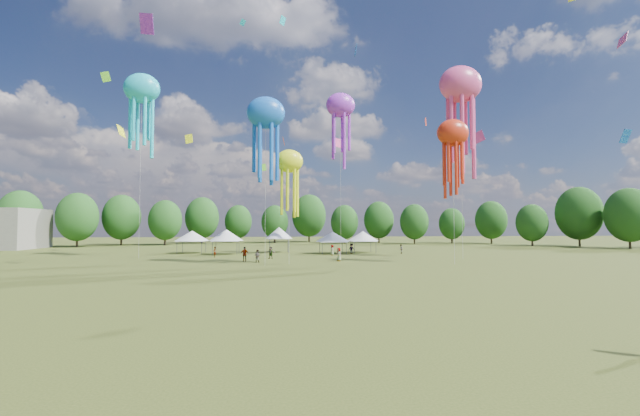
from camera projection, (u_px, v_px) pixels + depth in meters
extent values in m
plane|color=#384416|center=(397.00, 356.00, 14.60)|extent=(300.00, 300.00, 0.00)
imported|color=gray|center=(257.00, 256.00, 51.53)|extent=(0.95, 0.86, 1.59)
imported|color=gray|center=(332.00, 250.00, 63.34)|extent=(0.57, 0.83, 1.63)
imported|color=gray|center=(401.00, 249.00, 67.09)|extent=(0.74, 0.86, 1.53)
imported|color=gray|center=(352.00, 249.00, 66.21)|extent=(1.18, 0.80, 1.69)
imported|color=gray|center=(244.00, 254.00, 52.51)|extent=(1.19, 0.67, 1.92)
imported|color=gray|center=(271.00, 253.00, 57.08)|extent=(1.63, 1.13, 1.69)
imported|color=gray|center=(215.00, 252.00, 59.22)|extent=(0.40, 0.59, 1.57)
imported|color=gray|center=(339.00, 254.00, 53.18)|extent=(0.93, 1.01, 1.74)
cylinder|color=#47474C|center=(177.00, 248.00, 65.95)|extent=(0.08, 0.08, 1.99)
cylinder|color=#47474C|center=(182.00, 247.00, 69.87)|extent=(0.08, 0.08, 1.99)
cylinder|color=#47474C|center=(202.00, 248.00, 66.38)|extent=(0.08, 0.08, 1.99)
cylinder|color=#47474C|center=(206.00, 247.00, 70.29)|extent=(0.08, 0.08, 1.99)
cube|color=white|center=(192.00, 241.00, 68.17)|extent=(4.34, 4.34, 0.10)
cone|color=white|center=(192.00, 236.00, 68.20)|extent=(5.65, 5.65, 1.71)
cylinder|color=#47474C|center=(212.00, 249.00, 62.98)|extent=(0.08, 0.08, 2.13)
cylinder|color=#47474C|center=(216.00, 247.00, 66.73)|extent=(0.08, 0.08, 2.13)
cylinder|color=#47474C|center=(237.00, 248.00, 63.39)|extent=(0.08, 0.08, 2.13)
cylinder|color=#47474C|center=(239.00, 247.00, 67.14)|extent=(0.08, 0.08, 2.13)
cube|color=white|center=(226.00, 241.00, 65.11)|extent=(4.17, 4.17, 0.10)
cone|color=white|center=(226.00, 235.00, 65.15)|extent=(5.43, 5.43, 1.82)
cylinder|color=#47474C|center=(270.00, 246.00, 68.47)|extent=(0.08, 0.08, 2.31)
cylinder|color=#47474C|center=(270.00, 245.00, 71.62)|extent=(0.08, 0.08, 2.31)
cylinder|color=#47474C|center=(288.00, 246.00, 68.81)|extent=(0.08, 0.08, 2.31)
cylinder|color=#47474C|center=(288.00, 245.00, 71.96)|extent=(0.08, 0.08, 2.31)
cube|color=white|center=(279.00, 239.00, 70.27)|extent=(3.57, 3.57, 0.10)
cone|color=white|center=(279.00, 233.00, 70.31)|extent=(4.64, 4.64, 1.98)
cylinder|color=#47474C|center=(322.00, 249.00, 65.06)|extent=(0.08, 0.08, 1.91)
cylinder|color=#47474C|center=(320.00, 247.00, 68.97)|extent=(0.08, 0.08, 1.91)
cylinder|color=#47474C|center=(346.00, 248.00, 65.49)|extent=(0.08, 0.08, 1.91)
cylinder|color=#47474C|center=(342.00, 247.00, 69.40)|extent=(0.08, 0.08, 1.91)
cube|color=white|center=(333.00, 242.00, 67.27)|extent=(4.34, 4.34, 0.10)
cone|color=white|center=(333.00, 237.00, 67.31)|extent=(5.64, 5.64, 1.63)
cylinder|color=#47474C|center=(354.00, 248.00, 67.43)|extent=(0.08, 0.08, 1.93)
cylinder|color=#47474C|center=(350.00, 247.00, 71.09)|extent=(0.08, 0.08, 1.93)
cylinder|color=#47474C|center=(376.00, 248.00, 67.83)|extent=(0.08, 0.08, 1.93)
cylinder|color=#47474C|center=(371.00, 246.00, 71.49)|extent=(0.08, 0.08, 1.93)
cube|color=white|center=(363.00, 241.00, 69.50)|extent=(4.09, 4.09, 0.10)
cone|color=white|center=(363.00, 236.00, 69.54)|extent=(5.32, 5.32, 1.66)
ellipsoid|color=blue|center=(266.00, 113.00, 48.01)|extent=(4.53, 3.17, 3.85)
cylinder|color=beige|center=(265.00, 189.00, 47.63)|extent=(0.03, 0.03, 18.10)
ellipsoid|color=#AE31DD|center=(340.00, 105.00, 63.01)|extent=(4.55, 3.19, 3.87)
cylinder|color=beige|center=(341.00, 180.00, 62.52)|extent=(0.03, 0.03, 23.46)
ellipsoid|color=red|center=(453.00, 133.00, 49.55)|extent=(3.95, 2.77, 3.36)
cylinder|color=beige|center=(454.00, 198.00, 49.21)|extent=(0.03, 0.03, 16.07)
ellipsoid|color=#1AC8E3|center=(142.00, 88.00, 58.60)|extent=(5.11, 3.57, 4.34)
cylinder|color=beige|center=(140.00, 173.00, 58.08)|extent=(0.03, 0.03, 24.60)
ellipsoid|color=#F5FC19|center=(289.00, 161.00, 49.41)|extent=(3.35, 2.35, 2.85)
cylinder|color=beige|center=(289.00, 212.00, 49.14)|extent=(0.03, 0.03, 12.57)
ellipsoid|color=#E74487|center=(460.00, 84.00, 58.25)|extent=(6.21, 4.35, 5.28)
cylinder|color=beige|center=(462.00, 171.00, 57.72)|extent=(0.03, 0.03, 25.07)
cube|color=#1AC8E3|center=(283.00, 20.00, 48.17)|extent=(0.83, 0.61, 1.09)
cube|color=#E74487|center=(338.00, 143.00, 84.49)|extent=(1.44, 1.25, 2.19)
cube|color=#AE31DD|center=(447.00, 87.00, 75.92)|extent=(0.56, 0.50, 0.84)
cube|color=#FF4A0F|center=(284.00, 141.00, 59.06)|extent=(0.31, 0.91, 1.15)
cube|color=#1AC8E3|center=(243.00, 22.00, 69.35)|extent=(1.15, 0.56, 1.16)
cube|color=#E74487|center=(622.00, 40.00, 40.46)|extent=(0.76, 1.54, 1.64)
cube|color=#AE31DD|center=(147.00, 24.00, 44.09)|extent=(1.63, 1.41, 2.23)
cube|color=#F5FC19|center=(189.00, 139.00, 75.20)|extent=(1.68, 0.79, 2.06)
cube|color=#5FC620|center=(106.00, 77.00, 43.70)|extent=(1.11, 0.21, 1.29)
cube|color=blue|center=(356.00, 50.00, 60.82)|extent=(0.26, 1.43, 1.77)
cube|color=#E74487|center=(479.00, 137.00, 67.80)|extent=(1.28, 1.91, 2.43)
cube|color=red|center=(426.00, 122.00, 87.01)|extent=(1.01, 1.57, 2.09)
cube|color=#F5FC19|center=(121.00, 131.00, 68.70)|extent=(1.31, 2.26, 2.28)
cube|color=#5FC620|center=(263.00, 167.00, 62.90)|extent=(1.07, 0.54, 1.24)
cube|color=blue|center=(626.00, 136.00, 46.10)|extent=(1.37, 0.98, 1.49)
cylinder|color=#38281C|center=(19.00, 239.00, 88.14)|extent=(0.44, 0.44, 3.53)
ellipsoid|color=#1E4A18|center=(20.00, 215.00, 88.36)|extent=(8.83, 8.83, 11.04)
cylinder|color=#38281C|center=(77.00, 239.00, 87.23)|extent=(0.44, 0.44, 3.36)
ellipsoid|color=#1E4A18|center=(78.00, 217.00, 87.43)|extent=(8.40, 8.40, 10.51)
cylinder|color=#38281C|center=(121.00, 238.00, 95.19)|extent=(0.44, 0.44, 3.41)
ellipsoid|color=#1E4A18|center=(122.00, 217.00, 95.39)|extent=(8.53, 8.53, 10.66)
cylinder|color=#38281C|center=(165.00, 239.00, 95.80)|extent=(0.44, 0.44, 3.07)
ellipsoid|color=#1E4A18|center=(165.00, 220.00, 95.99)|extent=(7.66, 7.66, 9.58)
cylinder|color=#38281C|center=(202.00, 237.00, 104.83)|extent=(0.44, 0.44, 3.43)
ellipsoid|color=#1E4A18|center=(202.00, 218.00, 105.04)|extent=(8.58, 8.58, 10.73)
cylinder|color=#38281C|center=(238.00, 237.00, 111.36)|extent=(0.44, 0.44, 2.95)
ellipsoid|color=#1E4A18|center=(238.00, 222.00, 111.54)|extent=(7.37, 7.37, 9.21)
cylinder|color=#38281C|center=(275.00, 237.00, 108.57)|extent=(0.44, 0.44, 2.89)
ellipsoid|color=#1E4A18|center=(275.00, 222.00, 108.75)|extent=(7.23, 7.23, 9.04)
cylinder|color=#38281C|center=(309.00, 235.00, 114.03)|extent=(0.44, 0.44, 3.84)
ellipsoid|color=#1E4A18|center=(309.00, 216.00, 114.26)|extent=(9.60, 9.60, 11.99)
cylinder|color=#38281C|center=(344.00, 238.00, 103.93)|extent=(0.44, 0.44, 2.84)
ellipsoid|color=#1E4A18|center=(344.00, 222.00, 104.10)|extent=(7.11, 7.11, 8.89)
cylinder|color=#38281C|center=(379.00, 237.00, 107.57)|extent=(0.44, 0.44, 3.16)
ellipsoid|color=#1E4A18|center=(379.00, 220.00, 107.76)|extent=(7.91, 7.91, 9.88)
cylinder|color=#38281C|center=(414.00, 238.00, 102.69)|extent=(0.44, 0.44, 2.88)
ellipsoid|color=#1E4A18|center=(414.00, 222.00, 102.87)|extent=(7.21, 7.21, 9.01)
cylinder|color=#38281C|center=(452.00, 238.00, 105.80)|extent=(0.44, 0.44, 2.63)
ellipsoid|color=#1E4A18|center=(452.00, 224.00, 105.96)|extent=(6.57, 6.57, 8.22)
cylinder|color=#38281C|center=(491.00, 237.00, 103.29)|extent=(0.44, 0.44, 3.13)
ellipsoid|color=#1E4A18|center=(491.00, 220.00, 103.48)|extent=(7.81, 7.81, 9.77)
cylinder|color=#38281C|center=(532.00, 240.00, 91.79)|extent=(0.44, 0.44, 2.72)
ellipsoid|color=#1E4A18|center=(532.00, 223.00, 91.95)|extent=(6.80, 6.80, 8.50)
cylinder|color=#38281C|center=(580.00, 238.00, 89.95)|extent=(0.44, 0.44, 3.81)
ellipsoid|color=#1E4A18|center=(579.00, 213.00, 90.18)|extent=(9.52, 9.52, 11.90)
cylinder|color=#38281C|center=(630.00, 240.00, 81.27)|extent=(0.44, 0.44, 3.51)
ellipsoid|color=#1E4A18|center=(629.00, 215.00, 81.48)|extent=(8.78, 8.78, 10.97)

